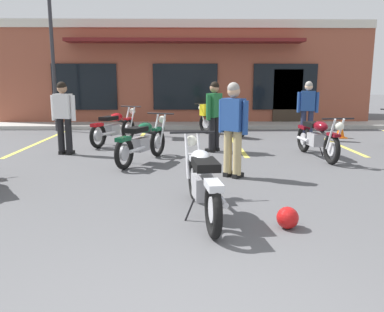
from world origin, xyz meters
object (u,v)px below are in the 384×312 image
object	(u,v)px
motorcycle_orange_scrambler	(114,127)
parking_lot_lamp_post	(50,26)
motorcycle_black_cruiser	(219,119)
person_by_back_row	(64,114)
motorcycle_foreground_classic	(202,180)
traffic_cone	(341,129)
person_near_building	(308,107)
helmet_on_pavement	(288,218)
person_in_black_shirt	(233,124)
motorcycle_green_cafe_racer	(143,141)
motorcycle_red_sportbike	(317,137)
person_in_shorts_foreground	(214,112)

from	to	relation	value
motorcycle_orange_scrambler	parking_lot_lamp_post	xyz separation A→B (m)	(-2.44, 2.76, 2.95)
motorcycle_black_cruiser	person_by_back_row	bearing A→B (deg)	-141.04
motorcycle_black_cruiser	motorcycle_foreground_classic	bearing A→B (deg)	-96.61
person_by_back_row	traffic_cone	distance (m)	7.88
motorcycle_orange_scrambler	traffic_cone	size ratio (longest dim) A/B	3.74
person_by_back_row	person_near_building	world-z (taller)	same
helmet_on_pavement	motorcycle_black_cruiser	bearing A→B (deg)	90.88
motorcycle_orange_scrambler	traffic_cone	distance (m)	6.63
motorcycle_black_cruiser	person_by_back_row	xyz separation A→B (m)	(-3.85, -3.11, 0.42)
person_near_building	traffic_cone	xyz separation A→B (m)	(1.13, 0.35, -0.69)
helmet_on_pavement	parking_lot_lamp_post	size ratio (longest dim) A/B	0.05
person_in_black_shirt	traffic_cone	world-z (taller)	person_in_black_shirt
person_near_building	motorcycle_green_cafe_racer	bearing A→B (deg)	-144.93
motorcycle_green_cafe_racer	motorcycle_orange_scrambler	xyz separation A→B (m)	(-1.01, 2.44, 0.00)
motorcycle_red_sportbike	motorcycle_green_cafe_racer	size ratio (longest dim) A/B	1.06
person_in_shorts_foreground	traffic_cone	xyz separation A→B (m)	(3.95, 2.22, -0.69)
helmet_on_pavement	motorcycle_green_cafe_racer	bearing A→B (deg)	118.38
motorcycle_green_cafe_racer	person_in_black_shirt	size ratio (longest dim) A/B	1.19
person_by_back_row	traffic_cone	world-z (taller)	person_by_back_row
motorcycle_orange_scrambler	person_in_black_shirt	xyz separation A→B (m)	(2.74, -3.79, 0.49)
person_in_black_shirt	person_by_back_row	size ratio (longest dim) A/B	1.00
person_in_black_shirt	traffic_cone	xyz separation A→B (m)	(3.81, 4.80, -0.69)
motorcycle_orange_scrambler	person_near_building	distance (m)	5.48
person_near_building	traffic_cone	world-z (taller)	person_near_building
motorcycle_green_cafe_racer	parking_lot_lamp_post	world-z (taller)	parking_lot_lamp_post
motorcycle_red_sportbike	motorcycle_green_cafe_racer	world-z (taller)	same
motorcycle_black_cruiser	traffic_cone	world-z (taller)	motorcycle_black_cruiser
person_near_building	traffic_cone	bearing A→B (deg)	17.13
traffic_cone	parking_lot_lamp_post	distance (m)	9.69
person_by_back_row	helmet_on_pavement	bearing A→B (deg)	-50.26
person_in_black_shirt	helmet_on_pavement	bearing A→B (deg)	-81.99
motorcycle_black_cruiser	person_in_black_shirt	xyz separation A→B (m)	(-0.23, -5.39, 0.42)
motorcycle_green_cafe_racer	motorcycle_red_sportbike	bearing A→B (deg)	5.90
motorcycle_black_cruiser	traffic_cone	bearing A→B (deg)	-9.49
motorcycle_foreground_classic	motorcycle_green_cafe_racer	xyz separation A→B (m)	(-1.10, 3.36, 0.00)
motorcycle_orange_scrambler	traffic_cone	world-z (taller)	motorcycle_orange_scrambler
traffic_cone	parking_lot_lamp_post	world-z (taller)	parking_lot_lamp_post
motorcycle_orange_scrambler	motorcycle_black_cruiser	bearing A→B (deg)	28.40
motorcycle_green_cafe_racer	person_in_shorts_foreground	distance (m)	2.06
motorcycle_orange_scrambler	parking_lot_lamp_post	world-z (taller)	parking_lot_lamp_post
motorcycle_orange_scrambler	motorcycle_red_sportbike	bearing A→B (deg)	-22.96
motorcycle_black_cruiser	parking_lot_lamp_post	size ratio (longest dim) A/B	0.33
person_in_shorts_foreground	traffic_cone	world-z (taller)	person_in_shorts_foreground
motorcycle_black_cruiser	person_by_back_row	size ratio (longest dim) A/B	1.06
motorcycle_foreground_classic	motorcycle_green_cafe_racer	size ratio (longest dim) A/B	1.06
motorcycle_red_sportbike	person_in_black_shirt	world-z (taller)	person_in_black_shirt
motorcycle_orange_scrambler	person_in_black_shirt	size ratio (longest dim) A/B	1.18
motorcycle_black_cruiser	motorcycle_green_cafe_racer	world-z (taller)	same
motorcycle_green_cafe_racer	person_in_shorts_foreground	bearing A→B (deg)	37.65
motorcycle_orange_scrambler	person_by_back_row	distance (m)	1.81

